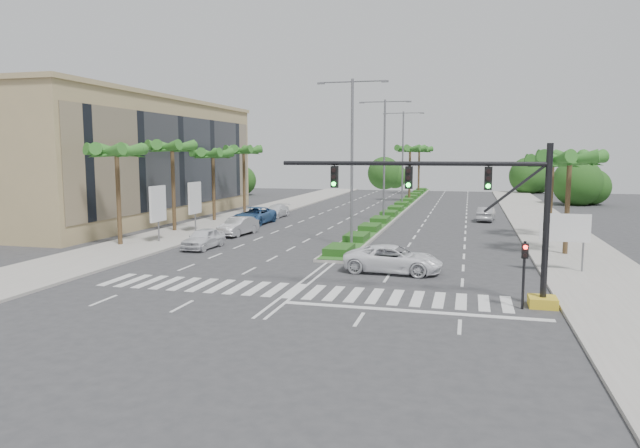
# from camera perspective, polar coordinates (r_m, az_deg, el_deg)

# --- Properties ---
(ground) EXTENTS (160.00, 160.00, 0.00)m
(ground) POSITION_cam_1_polar(r_m,az_deg,el_deg) (28.36, -2.55, -6.72)
(ground) COLOR #333335
(ground) RESTS_ON ground
(footpath_right) EXTENTS (6.00, 120.00, 0.15)m
(footpath_right) POSITION_cam_1_polar(r_m,az_deg,el_deg) (47.31, 23.05, -1.64)
(footpath_right) COLOR gray
(footpath_right) RESTS_ON ground
(footpath_left) EXTENTS (6.00, 120.00, 0.15)m
(footpath_left) POSITION_cam_1_polar(r_m,az_deg,el_deg) (52.30, -12.02, -0.45)
(footpath_left) COLOR gray
(footpath_left) RESTS_ON ground
(median) EXTENTS (2.20, 75.00, 0.20)m
(median) POSITION_cam_1_polar(r_m,az_deg,el_deg) (72.08, 8.10, 1.67)
(median) COLOR gray
(median) RESTS_ON ground
(median_grass) EXTENTS (1.80, 75.00, 0.04)m
(median_grass) POSITION_cam_1_polar(r_m,az_deg,el_deg) (72.07, 8.10, 1.76)
(median_grass) COLOR #275A1F
(median_grass) RESTS_ON median
(building) EXTENTS (12.00, 36.00, 12.00)m
(building) POSITION_cam_1_polar(r_m,az_deg,el_deg) (62.49, -18.59, 5.98)
(building) COLOR tan
(building) RESTS_ON ground
(signal_gantry) EXTENTS (12.60, 1.20, 7.20)m
(signal_gantry) POSITION_cam_1_polar(r_m,az_deg,el_deg) (26.53, 16.90, -0.37)
(signal_gantry) COLOR gold
(signal_gantry) RESTS_ON ground
(pedestrian_signal) EXTENTS (0.28, 0.36, 3.00)m
(pedestrian_signal) POSITION_cam_1_polar(r_m,az_deg,el_deg) (26.17, 19.76, -3.72)
(pedestrian_signal) COLOR black
(pedestrian_signal) RESTS_ON ground
(direction_sign) EXTENTS (2.70, 0.11, 3.40)m
(direction_sign) POSITION_cam_1_polar(r_m,az_deg,el_deg) (34.97, 23.30, -0.59)
(direction_sign) COLOR slate
(direction_sign) RESTS_ON ground
(billboard_near) EXTENTS (0.18, 2.10, 4.35)m
(billboard_near) POSITION_cam_1_polar(r_m,az_deg,el_deg) (44.68, -15.91, 1.91)
(billboard_near) COLOR slate
(billboard_near) RESTS_ON ground
(billboard_far) EXTENTS (0.18, 2.10, 4.35)m
(billboard_far) POSITION_cam_1_polar(r_m,az_deg,el_deg) (49.92, -12.41, 2.52)
(billboard_far) COLOR slate
(billboard_far) RESTS_ON ground
(palm_left_near) EXTENTS (4.57, 4.68, 7.55)m
(palm_left_near) POSITION_cam_1_polar(r_m,az_deg,el_deg) (43.91, -19.67, 6.56)
(palm_left_near) COLOR brown
(palm_left_near) RESTS_ON ground
(palm_left_mid) EXTENTS (4.57, 4.68, 7.95)m
(palm_left_mid) POSITION_cam_1_polar(r_m,az_deg,el_deg) (50.72, -14.57, 7.18)
(palm_left_mid) COLOR brown
(palm_left_mid) RESTS_ON ground
(palm_left_far) EXTENTS (4.57, 4.68, 7.35)m
(palm_left_far) POSITION_cam_1_polar(r_m,az_deg,el_deg) (57.84, -10.66, 6.66)
(palm_left_far) COLOR brown
(palm_left_far) RESTS_ON ground
(palm_left_end) EXTENTS (4.57, 4.68, 7.75)m
(palm_left_end) POSITION_cam_1_polar(r_m,az_deg,el_deg) (65.17, -7.64, 7.09)
(palm_left_end) COLOR brown
(palm_left_end) RESTS_ON ground
(palm_right_near) EXTENTS (4.57, 4.68, 7.05)m
(palm_right_near) POSITION_cam_1_polar(r_m,az_deg,el_deg) (40.80, 23.70, 5.69)
(palm_right_near) COLOR brown
(palm_right_near) RESTS_ON ground
(palm_right_far) EXTENTS (4.57, 4.68, 6.75)m
(palm_right_far) POSITION_cam_1_polar(r_m,az_deg,el_deg) (48.72, 22.23, 5.54)
(palm_right_far) COLOR brown
(palm_right_far) RESTS_ON ground
(palm_median_a) EXTENTS (4.57, 4.68, 8.05)m
(palm_median_a) POSITION_cam_1_polar(r_m,az_deg,el_deg) (81.72, 9.00, 7.24)
(palm_median_a) COLOR brown
(palm_median_a) RESTS_ON ground
(palm_median_b) EXTENTS (4.57, 4.68, 8.05)m
(palm_median_b) POSITION_cam_1_polar(r_m,az_deg,el_deg) (96.66, 9.90, 7.17)
(palm_median_b) COLOR brown
(palm_median_b) RESTS_ON ground
(streetlight_near) EXTENTS (5.10, 0.25, 12.00)m
(streetlight_near) POSITION_cam_1_polar(r_m,az_deg,el_deg) (41.13, 3.22, 7.11)
(streetlight_near) COLOR slate
(streetlight_near) RESTS_ON ground
(streetlight_mid) EXTENTS (5.10, 0.25, 12.00)m
(streetlight_mid) POSITION_cam_1_polar(r_m,az_deg,el_deg) (56.90, 6.45, 7.05)
(streetlight_mid) COLOR slate
(streetlight_mid) RESTS_ON ground
(streetlight_far) EXTENTS (5.10, 0.25, 12.00)m
(streetlight_far) POSITION_cam_1_polar(r_m,az_deg,el_deg) (72.77, 8.28, 7.00)
(streetlight_far) COLOR slate
(streetlight_far) RESTS_ON ground
(car_parked_a) EXTENTS (1.90, 4.36, 1.46)m
(car_parked_a) POSITION_cam_1_polar(r_m,az_deg,el_deg) (41.58, -11.58, -1.42)
(car_parked_a) COLOR white
(car_parked_a) RESTS_ON ground
(car_parked_b) EXTENTS (2.16, 4.77, 1.52)m
(car_parked_b) POSITION_cam_1_polar(r_m,az_deg,el_deg) (47.93, -8.20, -0.21)
(car_parked_b) COLOR #B3B2B7
(car_parked_b) RESTS_ON ground
(car_parked_c) EXTENTS (2.86, 5.93, 1.63)m
(car_parked_c) POSITION_cam_1_polar(r_m,az_deg,el_deg) (55.36, -6.58, 0.83)
(car_parked_c) COLOR #305B94
(car_parked_c) RESTS_ON ground
(car_parked_d) EXTENTS (2.12, 4.66, 1.32)m
(car_parked_d) POSITION_cam_1_polar(r_m,az_deg,el_deg) (61.23, -4.44, 1.31)
(car_parked_d) COLOR white
(car_parked_d) RESTS_ON ground
(car_crossing) EXTENTS (5.70, 2.89, 1.54)m
(car_crossing) POSITION_cam_1_polar(r_m,az_deg,el_deg) (32.82, 7.35, -3.50)
(car_crossing) COLOR white
(car_crossing) RESTS_ON ground
(car_right) EXTENTS (1.99, 4.46, 1.42)m
(car_right) POSITION_cam_1_polar(r_m,az_deg,el_deg) (59.87, 16.27, 0.96)
(car_right) COLOR #A4A4A9
(car_right) RESTS_ON ground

